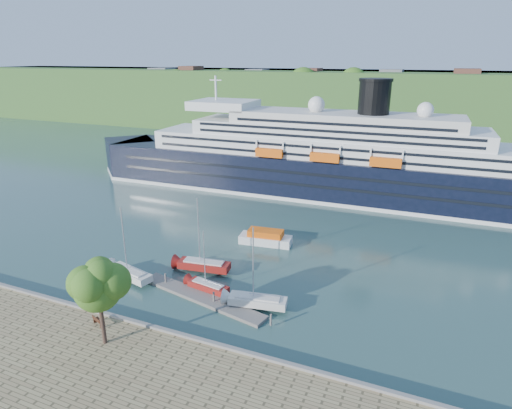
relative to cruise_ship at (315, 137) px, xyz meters
name	(u,v)px	position (x,y,z in m)	size (l,w,h in m)	color
ground	(144,331)	(-3.52, -57.89, -12.66)	(400.00, 400.00, 0.00)	#2C4E49
far_hillside	(364,102)	(-3.52, 87.11, -0.66)	(400.00, 50.00, 24.00)	#3A6327
quay_coping	(142,324)	(-3.52, -58.09, -11.51)	(220.00, 0.50, 0.30)	slate
cruise_ship	(315,137)	(0.00, 0.00, 0.00)	(112.79, 16.42, 25.33)	black
park_bench	(99,320)	(-7.93, -59.88, -11.10)	(1.77, 0.73, 1.13)	#4E2916
promenade_tree	(99,299)	(-5.13, -62.16, -6.43)	(6.32, 6.32, 10.47)	#2F5717
floating_pontoon	(201,297)	(-0.93, -49.40, -12.45)	(19.01, 2.32, 0.42)	gray
sailboat_white_near	(127,247)	(-12.37, -48.91, -7.59)	(7.85, 2.18, 10.14)	silver
sailboat_red	(207,264)	(-0.89, -47.55, -8.57)	(6.34, 1.76, 8.19)	maroon
sailboat_white_far	(258,271)	(6.54, -48.60, -7.58)	(7.88, 2.19, 10.17)	silver
tender_launch	(266,237)	(0.40, -30.29, -11.47)	(8.66, 2.96, 2.39)	#ED5C0D
sailboat_extra	(203,238)	(-4.11, -42.91, -7.33)	(8.26, 2.30, 10.67)	maroon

